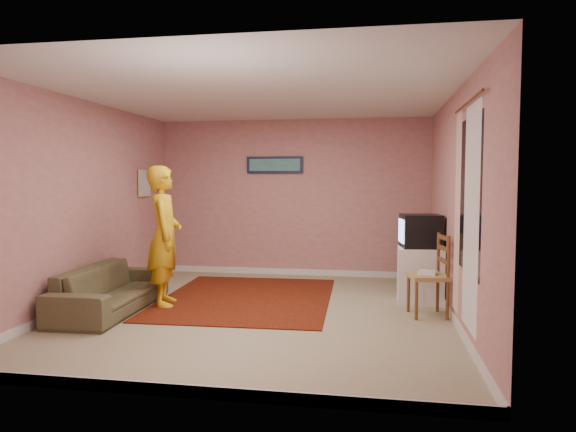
% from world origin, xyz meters
% --- Properties ---
extents(ground, '(5.00, 5.00, 0.00)m').
position_xyz_m(ground, '(0.00, 0.00, 0.00)').
color(ground, tan).
rests_on(ground, ground).
extents(wall_back, '(4.50, 0.02, 2.60)m').
position_xyz_m(wall_back, '(0.00, 2.50, 1.30)').
color(wall_back, tan).
rests_on(wall_back, ground).
extents(wall_front, '(4.50, 0.02, 2.60)m').
position_xyz_m(wall_front, '(0.00, -2.50, 1.30)').
color(wall_front, tan).
rests_on(wall_front, ground).
extents(wall_left, '(0.02, 5.00, 2.60)m').
position_xyz_m(wall_left, '(-2.25, 0.00, 1.30)').
color(wall_left, tan).
rests_on(wall_left, ground).
extents(wall_right, '(0.02, 5.00, 2.60)m').
position_xyz_m(wall_right, '(2.25, 0.00, 1.30)').
color(wall_right, tan).
rests_on(wall_right, ground).
extents(ceiling, '(4.50, 5.00, 0.02)m').
position_xyz_m(ceiling, '(0.00, 0.00, 2.60)').
color(ceiling, silver).
rests_on(ceiling, wall_back).
extents(baseboard_back, '(4.50, 0.02, 0.10)m').
position_xyz_m(baseboard_back, '(0.00, 2.49, 0.05)').
color(baseboard_back, silver).
rests_on(baseboard_back, ground).
extents(baseboard_front, '(4.50, 0.02, 0.10)m').
position_xyz_m(baseboard_front, '(0.00, -2.49, 0.05)').
color(baseboard_front, silver).
rests_on(baseboard_front, ground).
extents(baseboard_left, '(0.02, 5.00, 0.10)m').
position_xyz_m(baseboard_left, '(-2.24, 0.00, 0.05)').
color(baseboard_left, silver).
rests_on(baseboard_left, ground).
extents(baseboard_right, '(0.02, 5.00, 0.10)m').
position_xyz_m(baseboard_right, '(2.24, 0.00, 0.05)').
color(baseboard_right, silver).
rests_on(baseboard_right, ground).
extents(window, '(0.01, 1.10, 1.50)m').
position_xyz_m(window, '(2.24, -0.90, 1.45)').
color(window, black).
rests_on(window, wall_right).
extents(curtain_sheer, '(0.01, 0.75, 2.10)m').
position_xyz_m(curtain_sheer, '(2.23, -1.05, 1.25)').
color(curtain_sheer, white).
rests_on(curtain_sheer, wall_right).
extents(curtain_floral, '(0.01, 0.35, 2.10)m').
position_xyz_m(curtain_floral, '(2.21, -0.35, 1.25)').
color(curtain_floral, white).
rests_on(curtain_floral, wall_right).
extents(curtain_rod, '(0.02, 1.40, 0.02)m').
position_xyz_m(curtain_rod, '(2.20, -0.90, 2.32)').
color(curtain_rod, brown).
rests_on(curtain_rod, wall_right).
extents(picture_back, '(0.95, 0.04, 0.28)m').
position_xyz_m(picture_back, '(-0.30, 2.47, 1.85)').
color(picture_back, '#141937').
rests_on(picture_back, wall_back).
extents(picture_left, '(0.04, 0.38, 0.42)m').
position_xyz_m(picture_left, '(-2.22, 1.60, 1.55)').
color(picture_left, beige).
rests_on(picture_left, wall_left).
extents(area_rug, '(2.30, 2.84, 0.01)m').
position_xyz_m(area_rug, '(-0.34, 0.67, 0.01)').
color(area_rug, '#320A05').
rests_on(area_rug, ground).
extents(tv_cabinet, '(0.57, 0.52, 0.72)m').
position_xyz_m(tv_cabinet, '(1.95, 0.85, 0.36)').
color(tv_cabinet, white).
rests_on(tv_cabinet, ground).
extents(crt_tv, '(0.55, 0.50, 0.43)m').
position_xyz_m(crt_tv, '(1.94, 0.85, 0.94)').
color(crt_tv, black).
rests_on(crt_tv, tv_cabinet).
extents(chair_a, '(0.50, 0.49, 0.49)m').
position_xyz_m(chair_a, '(1.95, 2.20, 0.55)').
color(chair_a, tan).
rests_on(chair_a, ground).
extents(dvd_player, '(0.45, 0.36, 0.07)m').
position_xyz_m(dvd_player, '(1.95, 2.20, 0.50)').
color(dvd_player, '#B0B0B5').
rests_on(dvd_player, chair_a).
extents(blue_throw, '(0.37, 0.05, 0.39)m').
position_xyz_m(blue_throw, '(1.95, 2.20, 0.73)').
color(blue_throw, '#85A4D9').
rests_on(blue_throw, chair_a).
extents(chair_b, '(0.49, 0.50, 0.53)m').
position_xyz_m(chair_b, '(1.98, 0.16, 0.59)').
color(chair_b, tan).
rests_on(chair_b, ground).
extents(game_console, '(0.24, 0.21, 0.04)m').
position_xyz_m(game_console, '(1.98, 0.16, 0.52)').
color(game_console, white).
rests_on(game_console, chair_b).
extents(sofa, '(0.80, 1.91, 0.55)m').
position_xyz_m(sofa, '(-1.80, -0.26, 0.28)').
color(sofa, brown).
rests_on(sofa, ground).
extents(person, '(0.61, 0.75, 1.78)m').
position_xyz_m(person, '(-1.27, 0.14, 0.89)').
color(person, gold).
rests_on(person, ground).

